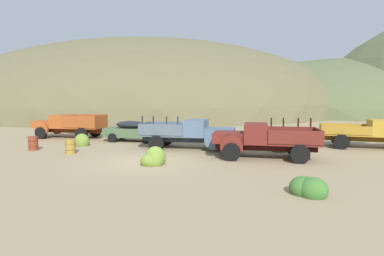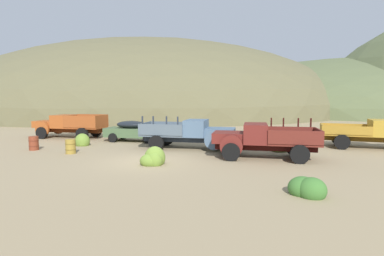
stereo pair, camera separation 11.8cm
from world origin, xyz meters
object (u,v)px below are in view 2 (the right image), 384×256
Objects in this scene: car_weathered_green at (136,131)px; truck_mustard at (380,134)px; truck_oxblood at (257,140)px; oil_drum_foreground at (71,146)px; truck_oxide_orange at (66,125)px; truck_chalk_blue at (194,133)px; oil_drum_spare at (34,143)px.

truck_mustard is (16.72, 1.02, 0.18)m from car_weathered_green.
truck_oxblood is (9.24, -4.11, 0.19)m from car_weathered_green.
truck_mustard is 7.37× the size of oil_drum_foreground.
truck_oxide_orange is 1.04× the size of truck_oxblood.
truck_chalk_blue is 0.97× the size of truck_mustard.
truck_chalk_blue is 6.99× the size of oil_drum_spare.
oil_drum_foreground is (-1.51, -5.73, -0.39)m from car_weathered_green.
truck_oxblood reaches higher than oil_drum_spare.
truck_oxide_orange is at bearing 129.34° from oil_drum_foreground.
truck_oxblood is at bearing 4.90° from oil_drum_spare.
truck_oxblood is (15.79, -4.52, -0.03)m from truck_oxide_orange.
truck_oxide_orange is 6.83× the size of oil_drum_spare.
truck_mustard is at bearing 177.93° from truck_oxide_orange.
truck_mustard is (23.27, 0.60, -0.04)m from truck_oxide_orange.
oil_drum_foreground is (-10.75, -1.63, -0.57)m from truck_oxblood.
truck_oxblood is 6.77× the size of oil_drum_foreground.
truck_oxide_orange is at bearing 164.52° from truck_chalk_blue.
truck_oxide_orange reaches higher than oil_drum_foreground.
truck_chalk_blue is 4.55m from truck_oxblood.
car_weathered_green is 5.56m from truck_chalk_blue.
car_weathered_green is 16.75m from truck_mustard.
oil_drum_foreground is 0.97× the size of oil_drum_spare.
truck_chalk_blue is 10.19m from oil_drum_spare.
truck_mustard is 7.18× the size of oil_drum_spare.
truck_chalk_blue reaches higher than oil_drum_spare.
car_weathered_green is at bearing 172.81° from truck_oxide_orange.
car_weathered_green reaches higher than oil_drum_spare.
truck_oxide_orange is 0.98× the size of truck_chalk_blue.
car_weathered_green reaches higher than oil_drum_foreground.
truck_oxide_orange is at bearing -19.92° from truck_oxblood.
truck_chalk_blue is 7.17× the size of oil_drum_foreground.
oil_drum_foreground is at bearing -154.70° from truck_chalk_blue.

